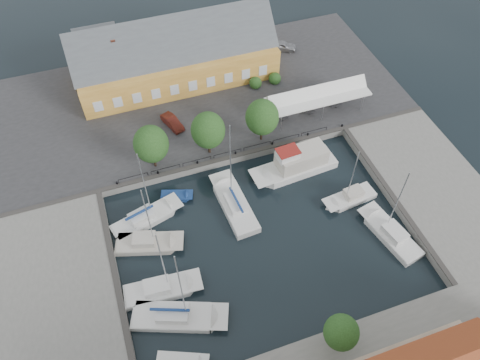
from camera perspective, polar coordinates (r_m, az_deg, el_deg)
The scene contains 19 objects.
ground at distance 53.69m, azimuth 2.12°, elevation -5.69°, with size 140.00×140.00×0.00m, color black.
north_quay at distance 68.08m, azimuth -4.79°, elevation 9.93°, with size 56.00×26.00×1.00m, color #2D2D30.
west_quay at distance 51.98m, azimuth -21.02°, elevation -13.41°, with size 12.00×24.00×1.00m, color slate.
east_quay at distance 61.09m, azimuth 22.53°, elevation -0.82°, with size 12.00×24.00×1.00m, color slate.
quay_edge_fittings at distance 55.45m, azimuth 0.45°, elevation -1.22°, with size 56.00×24.72×0.40m.
warehouse at distance 69.43m, azimuth -8.40°, elevation 14.59°, with size 28.56×14.00×9.55m.
tent_canopy at distance 64.04m, azimuth 9.51°, elevation 10.02°, with size 14.00×4.00×2.83m.
quay_trees at distance 56.87m, azimuth -3.92°, elevation 6.07°, with size 18.20×4.20×6.30m.
car_silver at distance 76.01m, azimuth 5.11°, elevation 15.99°, with size 1.81×4.51×1.53m, color #A0A2A8.
car_red at distance 63.09m, azimuth -8.25°, elevation 6.99°, with size 1.39×3.97×1.31m, color #5B1C15.
center_sailboat at distance 54.94m, azimuth -0.67°, elevation -3.11°, with size 3.41×9.74×13.04m.
trawler at distance 58.49m, azimuth 6.93°, elevation 1.86°, with size 11.35×4.09×5.00m.
east_boat_b at distance 57.21m, azimuth 13.29°, elevation -2.20°, with size 6.78×2.85×9.27m.
east_boat_c at distance 55.37m, azimuth 17.88°, elevation -6.38°, with size 4.28×8.68×10.74m.
west_boat_a at distance 54.99m, azimuth -11.43°, elevation -4.70°, with size 8.81×4.70×11.37m.
west_boat_b at distance 53.08m, azimuth -11.15°, elevation -7.66°, with size 7.86×4.64×10.40m.
west_boat_c at distance 50.07m, azimuth -9.58°, elevation -13.09°, with size 8.28×3.18×10.98m.
west_boat_d at distance 48.58m, azimuth -7.64°, elevation -16.24°, with size 9.90×6.10×12.69m.
launch_nw at distance 56.57m, azimuth -7.78°, elevation -2.04°, with size 4.10×2.65×0.88m.
Camera 1 is at (-11.71, -27.56, 44.57)m, focal length 35.00 mm.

